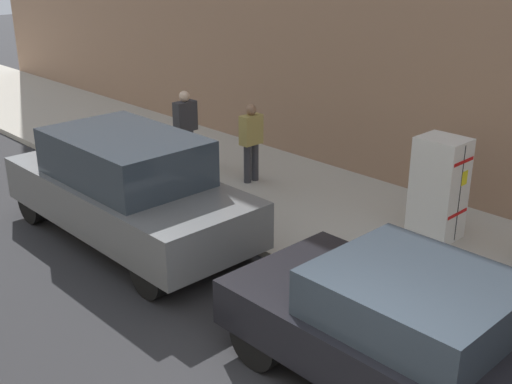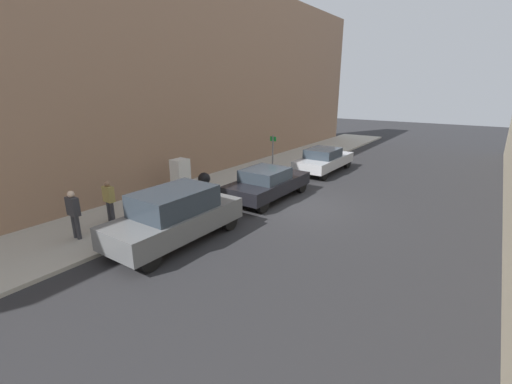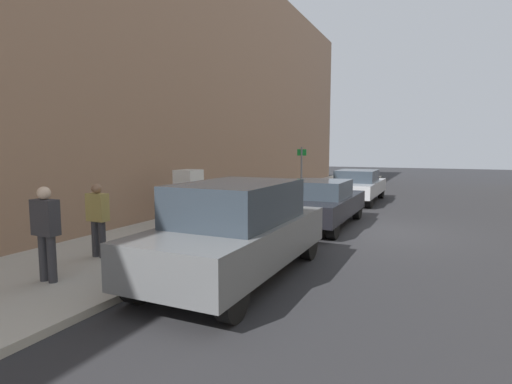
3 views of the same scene
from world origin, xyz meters
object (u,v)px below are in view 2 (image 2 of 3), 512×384
(street_sign_post, at_px, (273,154))
(parked_sedan_dark, at_px, (267,183))
(discarded_refrigerator, at_px, (181,177))
(pedestrian_standing_near, at_px, (74,212))
(parked_suv_gray, at_px, (175,215))
(parked_sedan_silver, at_px, (324,160))
(pedestrian_walking_far, at_px, (109,199))
(fire_hydrant, at_px, (269,171))
(trash_bag, at_px, (204,179))

(street_sign_post, relative_size, parked_sedan_dark, 0.51)
(discarded_refrigerator, bearing_deg, pedestrian_standing_near, -81.48)
(street_sign_post, xyz_separation_m, parked_suv_gray, (1.54, -8.24, -0.51))
(pedestrian_standing_near, height_order, parked_suv_gray, parked_suv_gray)
(pedestrian_standing_near, xyz_separation_m, parked_sedan_silver, (2.59, 13.21, -0.30))
(pedestrian_walking_far, height_order, parked_suv_gray, parked_suv_gray)
(pedestrian_walking_far, relative_size, parked_suv_gray, 0.33)
(parked_sedan_dark, relative_size, parked_sedan_silver, 0.95)
(parked_suv_gray, bearing_deg, parked_sedan_silver, 90.00)
(discarded_refrigerator, bearing_deg, parked_sedan_dark, 29.92)
(fire_hydrant, xyz_separation_m, trash_bag, (-2.05, -2.72, -0.12))
(street_sign_post, height_order, fire_hydrant, street_sign_post)
(discarded_refrigerator, height_order, parked_sedan_dark, discarded_refrigerator)
(discarded_refrigerator, bearing_deg, parked_sedan_silver, 67.00)
(pedestrian_standing_near, height_order, parked_sedan_dark, pedestrian_standing_near)
(discarded_refrigerator, xyz_separation_m, pedestrian_walking_far, (0.38, -3.78, 0.05))
(trash_bag, height_order, parked_suv_gray, parked_suv_gray)
(discarded_refrigerator, xyz_separation_m, parked_suv_gray, (3.37, -3.41, -0.03))
(fire_hydrant, relative_size, pedestrian_standing_near, 0.52)
(parked_sedan_silver, bearing_deg, discarded_refrigerator, -113.00)
(street_sign_post, height_order, pedestrian_standing_near, street_sign_post)
(pedestrian_standing_near, xyz_separation_m, parked_sedan_dark, (2.59, 7.20, -0.31))
(parked_suv_gray, xyz_separation_m, parked_sedan_silver, (0.00, 11.36, -0.15))
(fire_hydrant, xyz_separation_m, pedestrian_standing_near, (-1.07, -9.67, 0.49))
(pedestrian_walking_far, bearing_deg, fire_hydrant, -42.25)
(discarded_refrigerator, xyz_separation_m, parked_sedan_dark, (3.37, 1.94, -0.20))
(street_sign_post, xyz_separation_m, pedestrian_walking_far, (-1.45, -8.61, -0.43))
(fire_hydrant, relative_size, pedestrian_walking_far, 0.55)
(parked_sedan_dark, bearing_deg, discarded_refrigerator, -150.08)
(pedestrian_standing_near, distance_m, parked_sedan_silver, 13.46)
(pedestrian_standing_near, height_order, parked_sedan_silver, pedestrian_standing_near)
(discarded_refrigerator, relative_size, parked_sedan_silver, 0.34)
(fire_hydrant, relative_size, parked_sedan_dark, 0.18)
(trash_bag, bearing_deg, fire_hydrant, 53.03)
(fire_hydrant, distance_m, trash_bag, 3.40)
(fire_hydrant, xyz_separation_m, parked_sedan_silver, (1.52, 3.53, 0.19))
(parked_sedan_silver, bearing_deg, fire_hydrant, -113.21)
(parked_sedan_dark, bearing_deg, parked_sedan_silver, 90.00)
(fire_hydrant, xyz_separation_m, parked_suv_gray, (1.52, -7.82, 0.34))
(discarded_refrigerator, relative_size, parked_sedan_dark, 0.36)
(pedestrian_walking_far, xyz_separation_m, parked_suv_gray, (2.99, 0.37, -0.09))
(fire_hydrant, relative_size, trash_bag, 1.35)
(pedestrian_walking_far, bearing_deg, parked_suv_gray, -115.02)
(pedestrian_walking_far, xyz_separation_m, pedestrian_standing_near, (0.40, -1.48, 0.06))
(parked_sedan_dark, bearing_deg, trash_bag, -176.06)
(pedestrian_walking_far, height_order, parked_sedan_dark, pedestrian_walking_far)
(parked_suv_gray, bearing_deg, pedestrian_standing_near, -144.48)
(fire_hydrant, bearing_deg, trash_bag, -126.97)
(trash_bag, relative_size, pedestrian_walking_far, 0.41)
(trash_bag, xyz_separation_m, parked_sedan_silver, (3.56, 6.25, 0.31))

